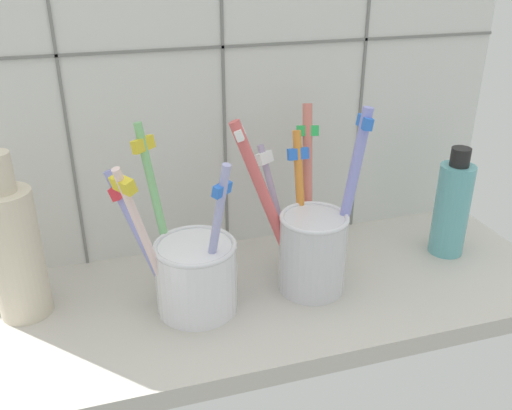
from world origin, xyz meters
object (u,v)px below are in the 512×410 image
object	(u,v)px
toothbrush_cup_left	(193,270)
soap_bottle	(452,207)
toothbrush_cup_right	(311,241)
ceramic_vase	(15,249)

from	to	relation	value
toothbrush_cup_left	soap_bottle	xyz separation A→B (cm)	(29.60, 2.30, 1.42)
toothbrush_cup_left	toothbrush_cup_right	world-z (taller)	toothbrush_cup_right
toothbrush_cup_left	soap_bottle	distance (cm)	29.72
ceramic_vase	soap_bottle	xyz separation A→B (cm)	(45.21, -1.69, -1.29)
toothbrush_cup_right	ceramic_vase	bearing A→B (deg)	172.49
toothbrush_cup_right	soap_bottle	xyz separation A→B (cm)	(17.56, 1.95, 0.42)
toothbrush_cup_right	soap_bottle	bearing A→B (deg)	6.35
toothbrush_cup_right	soap_bottle	distance (cm)	17.68
soap_bottle	toothbrush_cup_right	bearing A→B (deg)	-173.65
toothbrush_cup_right	ceramic_vase	size ratio (longest dim) A/B	1.15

